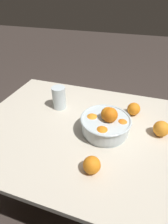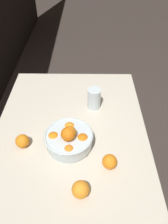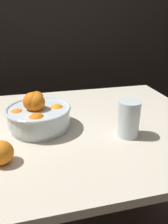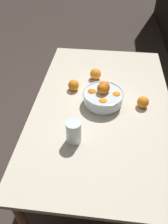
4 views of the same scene
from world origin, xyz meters
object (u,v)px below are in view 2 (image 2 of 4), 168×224
(fruit_bowl, at_px, (68,140))
(orange_loose_near_bowl, at_px, (22,141))
(juice_glass, at_px, (94,100))
(orange_loose_aside, at_px, (110,162))
(orange_loose_front, at_px, (81,189))

(fruit_bowl, xyz_separation_m, orange_loose_near_bowl, (0.01, 0.25, -0.02))
(juice_glass, distance_m, orange_loose_aside, 0.46)
(orange_loose_front, bearing_deg, orange_loose_near_bowl, 49.29)
(orange_loose_near_bowl, relative_size, orange_loose_front, 0.92)
(juice_glass, xyz_separation_m, orange_loose_aside, (-0.45, -0.07, -0.03))
(orange_loose_near_bowl, xyz_separation_m, orange_loose_front, (-0.28, -0.32, 0.00))
(orange_loose_aside, bearing_deg, fruit_bowl, 60.11)
(fruit_bowl, xyz_separation_m, orange_loose_front, (-0.27, -0.07, -0.02))
(fruit_bowl, xyz_separation_m, orange_loose_aside, (-0.12, -0.21, -0.02))
(orange_loose_near_bowl, bearing_deg, juice_glass, -50.45)
(fruit_bowl, distance_m, juice_glass, 0.36)
(orange_loose_aside, bearing_deg, juice_glass, 8.65)
(juice_glass, distance_m, orange_loose_near_bowl, 0.51)
(orange_loose_near_bowl, bearing_deg, fruit_bowl, -91.18)
(fruit_bowl, height_order, orange_loose_near_bowl, fruit_bowl)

